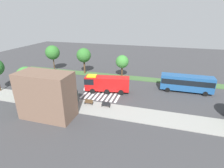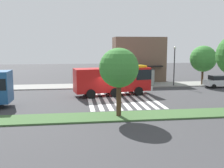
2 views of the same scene
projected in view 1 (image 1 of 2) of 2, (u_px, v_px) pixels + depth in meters
ground_plane at (112, 89)px, 39.23m from camera, size 120.00×120.00×0.00m
sidewalk at (98, 109)px, 30.97m from camera, size 60.00×4.62×0.14m
median_strip at (121, 77)px, 46.72m from camera, size 60.00×3.00×0.14m
crosswalk at (107, 88)px, 39.58m from camera, size 7.65×12.48×0.01m
fire_truck at (105, 83)px, 37.20m from camera, size 9.86×4.17×3.66m
parked_car_mid at (30, 86)px, 38.27m from camera, size 4.68×2.22×1.78m
transit_bus at (187, 82)px, 37.15m from camera, size 10.64×2.87×3.63m
bus_stop_shelter at (69, 93)px, 32.81m from camera, size 3.50×1.40×2.46m
bench_near_shelter at (89, 102)px, 32.23m from camera, size 1.60×0.50×0.90m
bench_west_of_shelter at (106, 104)px, 31.35m from camera, size 1.60×0.50×0.90m
street_lamp at (48, 81)px, 34.00m from camera, size 0.36×0.36×5.85m
storefront_building at (46, 96)px, 27.44m from camera, size 8.50×5.05×7.52m
sidewalk_tree_west at (26, 77)px, 34.70m from camera, size 4.00×4.00×5.98m
median_tree_far_west at (122, 62)px, 45.12m from camera, size 3.35×3.35×5.80m
median_tree_west at (84, 55)px, 47.57m from camera, size 3.89×3.89×7.08m
median_tree_center at (53, 53)px, 50.04m from camera, size 4.05×4.05×7.33m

